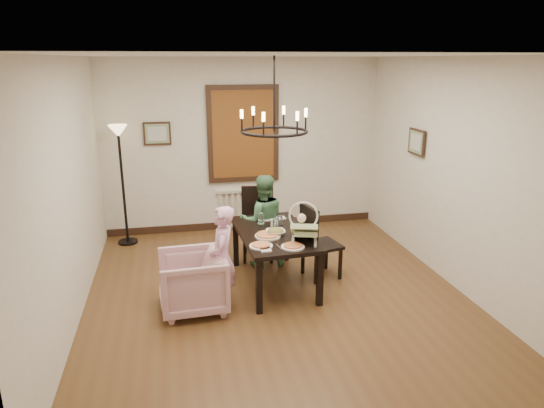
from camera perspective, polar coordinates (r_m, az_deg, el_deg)
name	(u,v)px	position (r m, az deg, el deg)	size (l,w,h in m)	color
room_shell	(269,176)	(5.91, -0.31, 3.36)	(4.51, 5.00, 2.81)	brown
dining_table	(274,238)	(6.05, 0.24, -4.05)	(0.92, 1.54, 0.70)	black
chair_far	(258,224)	(6.87, -1.71, -2.39)	(0.45, 0.45, 1.03)	black
chair_right	(322,241)	(6.34, 5.89, -4.32)	(0.44, 0.44, 1.00)	black
armchair	(193,282)	(5.63, -9.33, -9.02)	(0.73, 0.75, 0.68)	#DEA9BC
elderly_woman	(223,267)	(5.53, -5.82, -7.44)	(0.37, 0.24, 1.02)	#E5A1C6
seated_man	(263,228)	(6.66, -1.09, -2.87)	(0.52, 0.40, 1.07)	#47774D
baby_bouncer	(304,228)	(5.68, 3.82, -2.84)	(0.37, 0.50, 0.33)	#B8CF8F
salad_bowl	(276,232)	(5.92, 0.42, -3.31)	(0.28, 0.28, 0.07)	white
pizza_platter	(268,235)	(5.85, -0.50, -3.70)	(0.31, 0.31, 0.04)	tan
drinking_glass	(276,224)	(6.08, 0.43, -2.39)	(0.07, 0.07, 0.14)	silver
window_blinds	(243,134)	(7.89, -3.40, 8.20)	(1.00, 0.03, 1.40)	brown
radiator	(244,208)	(8.19, -3.27, -0.46)	(0.92, 0.12, 0.62)	silver
picture_back	(157,134)	(7.81, -13.35, 8.07)	(0.42, 0.03, 0.36)	black
picture_right	(417,142)	(7.11, 16.65, 7.00)	(0.42, 0.03, 0.36)	black
floor_lamp	(123,187)	(7.68, -17.12, 1.91)	(0.30, 0.30, 1.80)	black
chandelier	(274,131)	(5.72, 0.26, 8.54)	(0.80, 0.80, 0.04)	black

